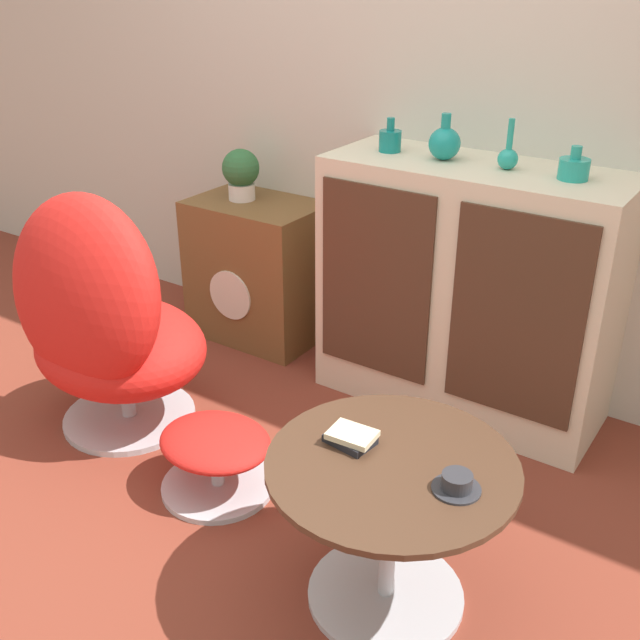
{
  "coord_description": "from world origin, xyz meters",
  "views": [
    {
      "loc": [
        1.37,
        -1.32,
        1.62
      ],
      "look_at": [
        0.14,
        0.49,
        0.55
      ],
      "focal_mm": 42.0,
      "sensor_mm": 36.0,
      "label": 1
    }
  ],
  "objects_px": {
    "vase_inner_right": "(508,156)",
    "potted_plant": "(241,172)",
    "ottoman": "(216,451)",
    "vase_rightmost": "(574,168)",
    "coffee_table": "(390,512)",
    "sideboard": "(466,291)",
    "book_stack": "(351,437)",
    "tv_console": "(258,270)",
    "vase_leftmost": "(390,140)",
    "egg_chair": "(103,322)",
    "vase_inner_left": "(445,143)",
    "teacup": "(457,484)"
  },
  "relations": [
    {
      "from": "vase_inner_right",
      "to": "vase_rightmost",
      "type": "distance_m",
      "value": 0.23
    },
    {
      "from": "coffee_table",
      "to": "vase_rightmost",
      "type": "distance_m",
      "value": 1.27
    },
    {
      "from": "ottoman",
      "to": "vase_leftmost",
      "type": "xyz_separation_m",
      "value": [
        0.08,
        0.97,
        0.85
      ]
    },
    {
      "from": "coffee_table",
      "to": "teacup",
      "type": "distance_m",
      "value": 0.25
    },
    {
      "from": "sideboard",
      "to": "vase_leftmost",
      "type": "relative_size",
      "value": 8.78
    },
    {
      "from": "vase_leftmost",
      "to": "vase_inner_left",
      "type": "distance_m",
      "value": 0.22
    },
    {
      "from": "teacup",
      "to": "vase_leftmost",
      "type": "bearing_deg",
      "value": 127.02
    },
    {
      "from": "ottoman",
      "to": "book_stack",
      "type": "bearing_deg",
      "value": -8.64
    },
    {
      "from": "vase_rightmost",
      "to": "potted_plant",
      "type": "distance_m",
      "value": 1.44
    },
    {
      "from": "vase_inner_right",
      "to": "potted_plant",
      "type": "height_order",
      "value": "vase_inner_right"
    },
    {
      "from": "vase_inner_left",
      "to": "coffee_table",
      "type": "bearing_deg",
      "value": -68.97
    },
    {
      "from": "tv_console",
      "to": "coffee_table",
      "type": "relative_size",
      "value": 0.98
    },
    {
      "from": "vase_leftmost",
      "to": "book_stack",
      "type": "distance_m",
      "value": 1.28
    },
    {
      "from": "vase_inner_right",
      "to": "vase_rightmost",
      "type": "relative_size",
      "value": 1.57
    },
    {
      "from": "coffee_table",
      "to": "ottoman",
      "type": "bearing_deg",
      "value": 171.99
    },
    {
      "from": "vase_rightmost",
      "to": "potted_plant",
      "type": "bearing_deg",
      "value": 179.23
    },
    {
      "from": "tv_console",
      "to": "potted_plant",
      "type": "height_order",
      "value": "potted_plant"
    },
    {
      "from": "coffee_table",
      "to": "vase_leftmost",
      "type": "height_order",
      "value": "vase_leftmost"
    },
    {
      "from": "tv_console",
      "to": "book_stack",
      "type": "xyz_separation_m",
      "value": [
        1.17,
        -1.07,
        0.16
      ]
    },
    {
      "from": "vase_rightmost",
      "to": "teacup",
      "type": "bearing_deg",
      "value": -83.28
    },
    {
      "from": "tv_console",
      "to": "ottoman",
      "type": "bearing_deg",
      "value": -58.88
    },
    {
      "from": "potted_plant",
      "to": "vase_leftmost",
      "type": "bearing_deg",
      "value": -1.48
    },
    {
      "from": "sideboard",
      "to": "vase_rightmost",
      "type": "distance_m",
      "value": 0.61
    },
    {
      "from": "sideboard",
      "to": "potted_plant",
      "type": "bearing_deg",
      "value": 178.79
    },
    {
      "from": "sideboard",
      "to": "book_stack",
      "type": "relative_size",
      "value": 8.01
    },
    {
      "from": "coffee_table",
      "to": "vase_inner_left",
      "type": "bearing_deg",
      "value": 111.03
    },
    {
      "from": "vase_inner_right",
      "to": "egg_chair",
      "type": "bearing_deg",
      "value": -140.31
    },
    {
      "from": "potted_plant",
      "to": "egg_chair",
      "type": "bearing_deg",
      "value": -83.16
    },
    {
      "from": "ottoman",
      "to": "book_stack",
      "type": "xyz_separation_m",
      "value": [
        0.57,
        -0.09,
        0.33
      ]
    },
    {
      "from": "sideboard",
      "to": "teacup",
      "type": "height_order",
      "value": "sideboard"
    },
    {
      "from": "sideboard",
      "to": "egg_chair",
      "type": "bearing_deg",
      "value": -137.61
    },
    {
      "from": "vase_inner_right",
      "to": "teacup",
      "type": "height_order",
      "value": "vase_inner_right"
    },
    {
      "from": "potted_plant",
      "to": "book_stack",
      "type": "bearing_deg",
      "value": -40.81
    },
    {
      "from": "vase_rightmost",
      "to": "vase_leftmost",
      "type": "bearing_deg",
      "value": 180.0
    },
    {
      "from": "egg_chair",
      "to": "book_stack",
      "type": "height_order",
      "value": "egg_chair"
    },
    {
      "from": "sideboard",
      "to": "potted_plant",
      "type": "height_order",
      "value": "sideboard"
    },
    {
      "from": "sideboard",
      "to": "coffee_table",
      "type": "relative_size",
      "value": 1.66
    },
    {
      "from": "coffee_table",
      "to": "vase_inner_right",
      "type": "height_order",
      "value": "vase_inner_right"
    },
    {
      "from": "vase_inner_left",
      "to": "book_stack",
      "type": "xyz_separation_m",
      "value": [
        0.28,
        -1.05,
        -0.54
      ]
    },
    {
      "from": "vase_inner_left",
      "to": "egg_chair",
      "type": "bearing_deg",
      "value": -133.3
    },
    {
      "from": "egg_chair",
      "to": "vase_inner_left",
      "type": "xyz_separation_m",
      "value": [
        0.85,
        0.9,
        0.58
      ]
    },
    {
      "from": "vase_leftmost",
      "to": "book_stack",
      "type": "relative_size",
      "value": 0.91
    },
    {
      "from": "vase_inner_left",
      "to": "teacup",
      "type": "xyz_separation_m",
      "value": [
        0.59,
        -1.07,
        -0.54
      ]
    },
    {
      "from": "vase_inner_left",
      "to": "vase_inner_right",
      "type": "bearing_deg",
      "value": 0.0
    },
    {
      "from": "sideboard",
      "to": "vase_inner_left",
      "type": "relative_size",
      "value": 6.67
    },
    {
      "from": "ottoman",
      "to": "egg_chair",
      "type": "bearing_deg",
      "value": 173.79
    },
    {
      "from": "vase_inner_left",
      "to": "teacup",
      "type": "bearing_deg",
      "value": -61.22
    },
    {
      "from": "ottoman",
      "to": "vase_inner_left",
      "type": "bearing_deg",
      "value": 73.02
    },
    {
      "from": "ottoman",
      "to": "vase_rightmost",
      "type": "bearing_deg",
      "value": 51.88
    },
    {
      "from": "tv_console",
      "to": "book_stack",
      "type": "bearing_deg",
      "value": -42.55
    }
  ]
}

